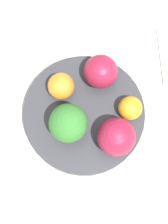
% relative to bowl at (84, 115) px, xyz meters
% --- Properties ---
extents(ground_plane, '(6.00, 6.00, 0.00)m').
position_rel_bowl_xyz_m(ground_plane, '(0.00, 0.00, -0.03)').
color(ground_plane, gray).
extents(table_surface, '(1.20, 1.20, 0.02)m').
position_rel_bowl_xyz_m(table_surface, '(0.00, 0.00, -0.02)').
color(table_surface, beige).
rests_on(table_surface, ground_plane).
extents(bowl, '(0.20, 0.20, 0.03)m').
position_rel_bowl_xyz_m(bowl, '(0.00, 0.00, 0.00)').
color(bowl, '#2D2D33').
rests_on(bowl, table_surface).
extents(broccoli, '(0.06, 0.06, 0.07)m').
position_rel_bowl_xyz_m(broccoli, '(-0.03, -0.01, 0.06)').
color(broccoli, '#99C17A').
rests_on(broccoli, bowl).
extents(apple_red, '(0.06, 0.06, 0.06)m').
position_rel_bowl_xyz_m(apple_red, '(0.02, -0.06, 0.04)').
color(apple_red, maroon).
rests_on(apple_red, bowl).
extents(apple_green, '(0.06, 0.06, 0.06)m').
position_rel_bowl_xyz_m(apple_green, '(0.06, 0.04, 0.04)').
color(apple_green, maroon).
rests_on(apple_green, bowl).
extents(orange_front, '(0.04, 0.04, 0.04)m').
position_rel_bowl_xyz_m(orange_front, '(-0.01, 0.05, 0.04)').
color(orange_front, orange).
rests_on(orange_front, bowl).
extents(orange_back, '(0.04, 0.04, 0.04)m').
position_rel_bowl_xyz_m(orange_back, '(0.07, -0.03, 0.03)').
color(orange_back, orange).
rests_on(orange_back, bowl).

